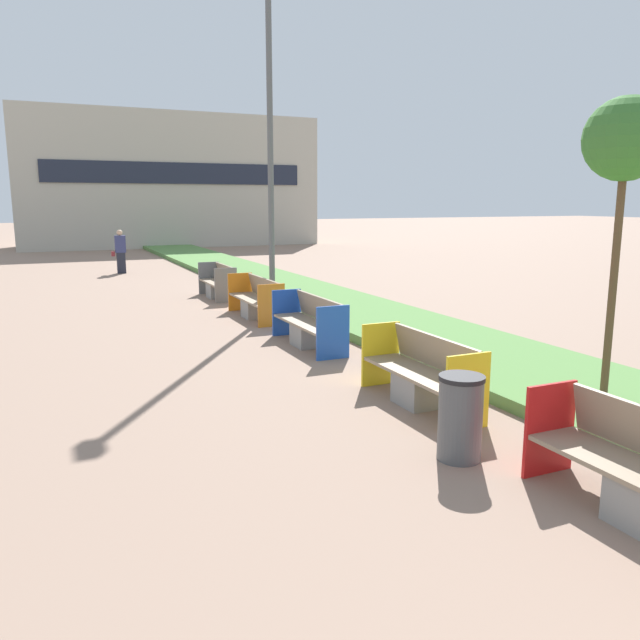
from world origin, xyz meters
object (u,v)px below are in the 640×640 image
at_px(litter_bin, 460,417).
at_px(street_lamp_post, 270,118).
at_px(bench_yellow_frame, 421,378).
at_px(sapling_tree_near, 626,143).
at_px(bench_blue_frame, 310,327).
at_px(bench_grey_frame, 218,285).
at_px(pedestrian_walking, 120,251).
at_px(bench_orange_frame, 256,302).

distance_m(litter_bin, street_lamp_post, 10.24).
bearing_deg(street_lamp_post, bench_yellow_frame, -94.62).
bearing_deg(sapling_tree_near, bench_blue_frame, 113.47).
bearing_deg(bench_grey_frame, litter_bin, -92.98).
xyz_separation_m(bench_blue_frame, pedestrian_walking, (-1.78, 14.10, 0.46)).
distance_m(bench_grey_frame, pedestrian_walking, 7.73).
distance_m(bench_yellow_frame, litter_bin, 1.82).
height_order(bench_yellow_frame, bench_blue_frame, same).
height_order(street_lamp_post, pedestrian_walking, street_lamp_post).
relative_size(bench_yellow_frame, bench_blue_frame, 0.94).
relative_size(bench_blue_frame, street_lamp_post, 0.27).
height_order(litter_bin, pedestrian_walking, pedestrian_walking).
distance_m(bench_yellow_frame, street_lamp_post, 8.71).
relative_size(bench_orange_frame, sapling_tree_near, 0.59).
relative_size(bench_grey_frame, sapling_tree_near, 0.47).
bearing_deg(litter_bin, pedestrian_walking, 93.33).
bearing_deg(bench_yellow_frame, bench_grey_frame, 90.02).
bearing_deg(bench_blue_frame, bench_orange_frame, 89.98).
height_order(street_lamp_post, sapling_tree_near, street_lamp_post).
xyz_separation_m(bench_yellow_frame, bench_grey_frame, (-0.00, 10.39, -0.01)).
bearing_deg(bench_blue_frame, bench_grey_frame, 90.04).
height_order(bench_yellow_frame, sapling_tree_near, sapling_tree_near).
bearing_deg(bench_orange_frame, sapling_tree_near, -75.26).
distance_m(street_lamp_post, sapling_tree_near, 8.90).
bearing_deg(street_lamp_post, pedestrian_walking, 103.01).
bearing_deg(litter_bin, bench_yellow_frame, 69.62).
bearing_deg(bench_orange_frame, street_lamp_post, 43.40).
height_order(bench_orange_frame, street_lamp_post, street_lamp_post).
distance_m(bench_grey_frame, sapling_tree_near, 12.09).
bearing_deg(bench_blue_frame, pedestrian_walking, 97.18).
bearing_deg(bench_grey_frame, bench_orange_frame, -89.90).
relative_size(litter_bin, sapling_tree_near, 0.23).
xyz_separation_m(bench_orange_frame, street_lamp_post, (0.61, 0.58, 4.25)).
relative_size(bench_grey_frame, litter_bin, 2.05).
bearing_deg(bench_orange_frame, pedestrian_walking, 99.26).
relative_size(bench_yellow_frame, street_lamp_post, 0.25).
xyz_separation_m(street_lamp_post, pedestrian_walking, (-2.39, 10.33, -3.79)).
bearing_deg(bench_grey_frame, bench_blue_frame, -89.96).
bearing_deg(bench_grey_frame, pedestrian_walking, 103.27).
distance_m(sapling_tree_near, pedestrian_walking, 19.58).
height_order(bench_grey_frame, street_lamp_post, street_lamp_post).
bearing_deg(litter_bin, sapling_tree_near, 12.10).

